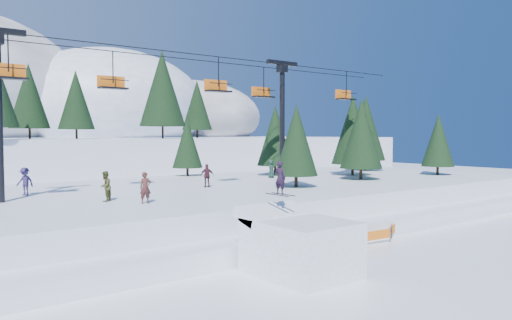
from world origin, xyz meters
TOP-DOWN VIEW (x-y plane):
  - ground at (0.00, 0.00)m, footprint 160.00×160.00m
  - mid_shelf at (0.00, 18.00)m, footprint 70.00×22.00m
  - berm at (0.00, 8.00)m, footprint 70.00×6.00m
  - jump_kicker at (0.62, 2.43)m, footprint 3.80×5.18m
  - chairlift at (2.00, 18.05)m, footprint 46.00×3.21m
  - conifer_stand at (0.76, 18.78)m, footprint 63.68×18.10m
  - distant_skiers at (-2.92, 17.57)m, footprint 31.05×9.34m
  - banner_near at (8.33, 4.30)m, footprint 2.84×0.38m
  - banner_far at (11.90, 5.25)m, footprint 2.63×1.16m

SIDE VIEW (x-z plane):
  - ground at x=0.00m, z-range 0.00..0.00m
  - banner_near at x=8.33m, z-range 0.09..0.99m
  - banner_far at x=11.90m, z-range 0.09..0.99m
  - berm at x=0.00m, z-range 0.00..1.10m
  - mid_shelf at x=0.00m, z-range 0.00..2.50m
  - jump_kicker at x=0.62m, z-range -1.23..4.01m
  - distant_skiers at x=-2.92m, z-range 2.47..4.32m
  - conifer_stand at x=0.76m, z-range 2.39..11.09m
  - chairlift at x=2.00m, z-range 4.18..14.46m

